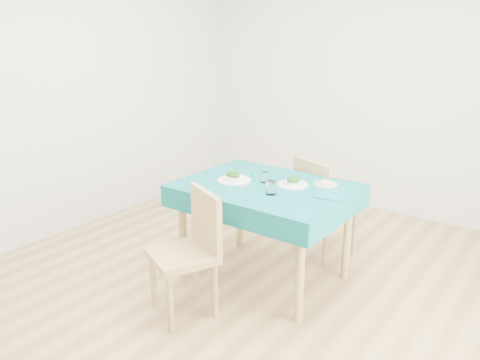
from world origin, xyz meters
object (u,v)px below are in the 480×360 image
Objects in this scene: table at (265,232)px; chair_far at (328,195)px; side_plate at (326,184)px; chair_near at (182,246)px; bowl_far at (293,181)px; bowl_near at (234,176)px.

chair_far is at bearing 75.58° from table.
side_plate is (0.35, 0.27, 0.38)m from table.
chair_near is 5.62× the size of side_plate.
bowl_far is 1.27× the size of side_plate.
bowl_near reaches higher than side_plate.
bowl_near is at bearing 80.12° from chair_far.
chair_far reaches higher than table.
bowl_near is at bearing -165.70° from table.
bowl_near is 0.68m from side_plate.
table is 0.49m from bowl_near.
chair_far is (0.18, 0.69, 0.15)m from table.
table is 1.24× the size of chair_near.
chair_near reaches higher than bowl_far.
bowl_near is (-0.24, -0.06, 0.42)m from table.
bowl_far is (0.17, 0.10, 0.41)m from table.
chair_far is at bearing 89.72° from bowl_far.
chair_near is 3.89× the size of bowl_near.
bowl_near is at bearing 120.59° from chair_near.
chair_near is 1.16m from side_plate.
bowl_far is at bearing -136.90° from side_plate.
bowl_far is at bearing 109.14° from chair_far.
bowl_near is 0.45m from bowl_far.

